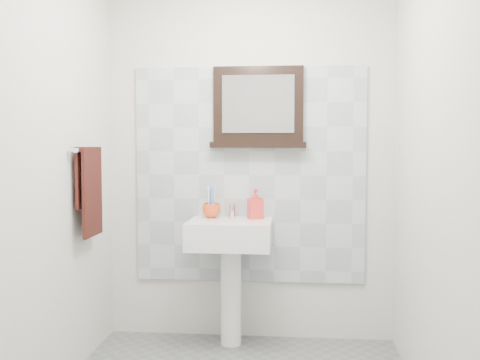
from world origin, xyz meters
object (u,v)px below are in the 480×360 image
object	(u,v)px
soap_dispenser	(255,204)
framed_mirror	(258,109)
pedestal_sink	(230,247)
toothbrush_cup	(211,211)
hand_towel	(90,184)

from	to	relation	value
soap_dispenser	framed_mirror	xyz separation A→B (m)	(0.01, 0.09, 0.64)
pedestal_sink	toothbrush_cup	size ratio (longest dim) A/B	7.73
soap_dispenser	hand_towel	distance (m)	1.10
pedestal_sink	hand_towel	xyz separation A→B (m)	(-0.83, -0.35, 0.44)
pedestal_sink	toothbrush_cup	world-z (taller)	pedestal_sink
soap_dispenser	pedestal_sink	bearing A→B (deg)	-171.86
soap_dispenser	framed_mirror	distance (m)	0.65
framed_mirror	soap_dispenser	bearing A→B (deg)	-98.78
hand_towel	framed_mirror	bearing A→B (deg)	28.24
pedestal_sink	soap_dispenser	bearing A→B (deg)	31.29
toothbrush_cup	hand_towel	xyz separation A→B (m)	(-0.69, -0.47, 0.21)
framed_mirror	hand_towel	distance (m)	1.24
pedestal_sink	framed_mirror	xyz separation A→B (m)	(0.17, 0.19, 0.93)
pedestal_sink	hand_towel	bearing A→B (deg)	-156.94
toothbrush_cup	framed_mirror	bearing A→B (deg)	12.76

